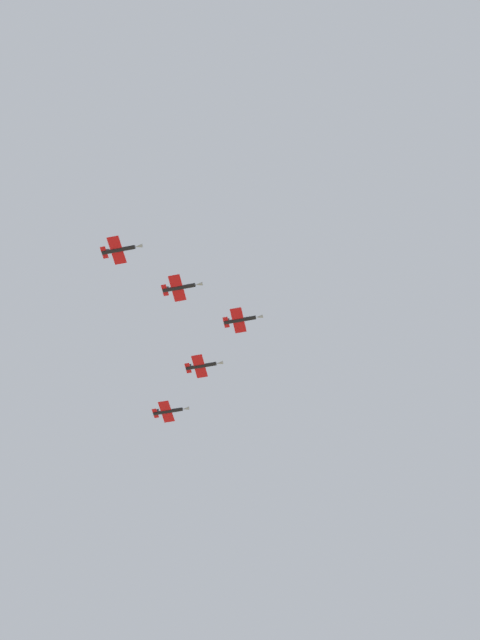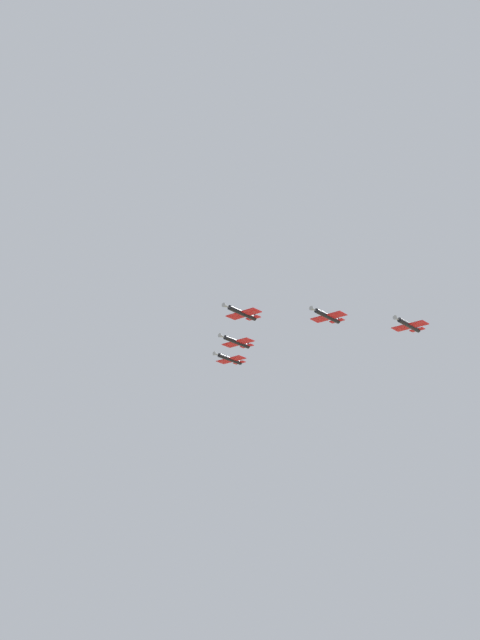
{
  "view_description": "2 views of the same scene",
  "coord_description": "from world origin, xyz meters",
  "views": [
    {
      "loc": [
        -77.64,
        -34.02,
        3.4
      ],
      "look_at": [
        19.48,
        -8.86,
        166.91
      ],
      "focal_mm": 37.46,
      "sensor_mm": 36.0,
      "label": 1
    },
    {
      "loc": [
        138.03,
        -137.67,
        99.94
      ],
      "look_at": [
        21.01,
        -11.31,
        164.14
      ],
      "focal_mm": 45.55,
      "sensor_mm": 36.0,
      "label": 2
    }
  ],
  "objects": [
    {
      "name": "jet_port_inner",
      "position": [
        32.42,
        6.31,
        167.12
      ],
      "size": [
        8.45,
        11.63,
        2.43
      ],
      "rotation": [
        0.0,
        0.0,
        3.2
      ],
      "color": "black"
    },
    {
      "name": "jet_starboard_inner",
      "position": [
        4.87,
        4.69,
        166.71
      ],
      "size": [
        8.45,
        11.63,
        2.43
      ],
      "rotation": [
        0.0,
        0.0,
        3.2
      ],
      "color": "black"
    },
    {
      "name": "jet_port_outer",
      "position": [
        45.4,
        20.78,
        165.52
      ],
      "size": [
        8.45,
        11.63,
        2.43
      ],
      "rotation": [
        0.0,
        0.0,
        3.2
      ],
      "color": "black"
    },
    {
      "name": "jet_starboard_outer",
      "position": [
        -9.71,
        17.55,
        168.31
      ],
      "size": [
        8.45,
        11.63,
        2.43
      ],
      "rotation": [
        0.0,
        0.0,
        3.2
      ],
      "color": "black"
    },
    {
      "name": "jet_lead",
      "position": [
        19.5,
        -9.11,
        166.92
      ],
      "size": [
        8.45,
        11.63,
        2.43
      ],
      "rotation": [
        0.0,
        0.0,
        3.2
      ],
      "color": "black"
    }
  ]
}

